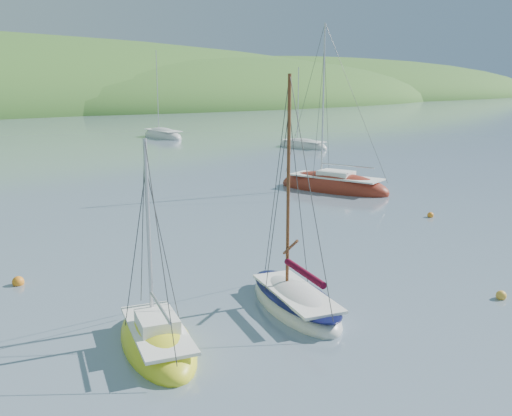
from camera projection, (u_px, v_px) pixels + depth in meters
ground at (423, 292)px, 21.62m from camera, size 700.00×700.00×0.00m
daysailer_white at (295, 302)px, 20.11m from camera, size 3.59×6.00×8.67m
sloop_red at (334, 187)px, 41.84m from camera, size 5.26×9.18×12.86m
sailboat_yellow at (157, 342)px, 17.14m from camera, size 3.41×5.50×6.82m
distant_sloop_b at (163, 136)px, 80.95m from camera, size 3.60×9.37×13.20m
distant_sloop_d at (303, 146)px, 68.70m from camera, size 3.17×7.42×10.32m
mooring_buoys at (272, 262)px, 24.83m from camera, size 22.92×13.02×0.46m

